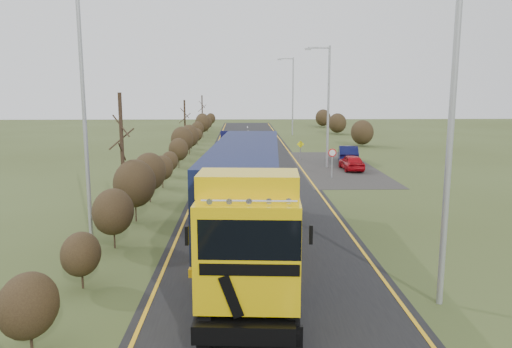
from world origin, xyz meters
The scene contains 14 objects.
ground centered at (0.00, 0.00, 0.00)m, with size 160.00×160.00×0.00m, color #3A451D.
road centered at (0.00, 10.00, 0.01)m, with size 8.00×120.00×0.02m, color black.
layby centered at (6.50, 20.00, 0.01)m, with size 6.00×18.00×0.02m, color #2C2A27.
lane_markings centered at (0.00, 9.69, 0.03)m, with size 7.52×116.00×0.01m.
hedgerow centered at (-6.00, 7.89, 1.62)m, with size 2.24×102.04×6.05m.
lorry centered at (-0.80, -1.08, 2.38)m, with size 3.29×15.19×4.20m.
car_red_hatchback centered at (7.45, 18.36, 0.60)m, with size 1.43×3.54×1.21m, color #A90811.
car_blue_sedan centered at (7.96, 22.17, 0.72)m, with size 1.53×4.39×1.45m, color black.
streetlight_near centered at (4.70, -5.43, 5.71)m, with size 2.17×0.21×10.28m.
streetlight_mid centered at (5.68, 19.78, 5.19)m, with size 2.00×0.19×9.41m.
streetlight_far centered at (5.66, 46.87, 5.59)m, with size 2.14×0.20×10.09m.
left_pole centered at (-7.20, 0.96, 4.94)m, with size 0.16×0.16×9.88m, color #9DA0A3.
speed_sign centered at (5.33, 15.03, 1.43)m, with size 0.58×0.10×2.08m.
warning_board centered at (4.20, 24.18, 1.00)m, with size 0.64×0.11×1.68m.
Camera 1 is at (-0.97, -19.10, 6.29)m, focal length 35.00 mm.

